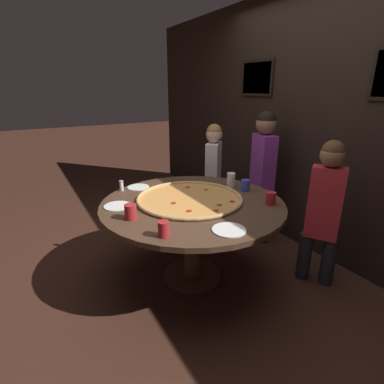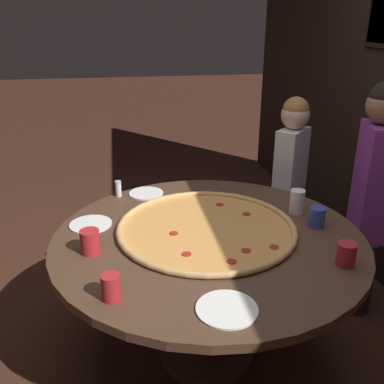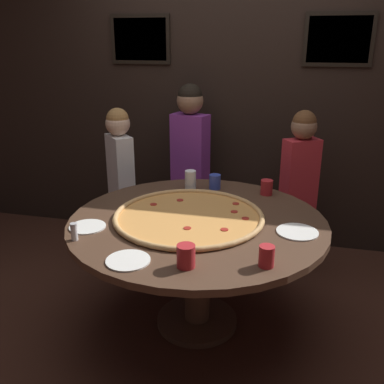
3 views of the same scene
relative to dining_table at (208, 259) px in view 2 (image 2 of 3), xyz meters
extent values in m
plane|color=#422319|center=(0.00, 0.00, -0.61)|extent=(24.00, 24.00, 0.00)
cylinder|color=#4C3323|center=(0.00, 0.00, 0.11)|extent=(1.54, 1.54, 0.04)
cylinder|color=#4C3323|center=(0.00, 0.00, -0.26)|extent=(0.16, 0.16, 0.70)
cylinder|color=#4C3323|center=(0.00, 0.00, -0.59)|extent=(0.52, 0.52, 0.04)
cylinder|color=#E0994C|center=(-0.05, 0.00, 0.14)|extent=(0.87, 0.87, 0.01)
torus|color=tan|center=(-0.05, 0.00, 0.15)|extent=(0.91, 0.91, 0.03)
cylinder|color=#A8281E|center=(-0.02, -0.17, 0.15)|extent=(0.04, 0.04, 0.00)
cylinder|color=#A8281E|center=(-0.32, 0.13, 0.15)|extent=(0.04, 0.04, 0.00)
cylinder|color=#A8281E|center=(0.19, 0.27, 0.15)|extent=(0.04, 0.04, 0.00)
cylinder|color=#A8281E|center=(-0.17, 0.25, 0.15)|extent=(0.04, 0.04, 0.00)
cylinder|color=#A8281E|center=(0.28, 0.04, 0.15)|extent=(0.04, 0.04, 0.00)
cylinder|color=#A8281E|center=(0.20, 0.13, 0.15)|extent=(0.04, 0.04, 0.00)
cylinder|color=#A8281E|center=(0.19, -0.14, 0.15)|extent=(0.04, 0.04, 0.00)
cylinder|color=#B22328|center=(0.37, 0.53, 0.19)|extent=(0.08, 0.08, 0.10)
cylinder|color=#B22328|center=(0.44, -0.47, 0.19)|extent=(0.07, 0.07, 0.11)
cylinder|color=white|center=(-0.17, 0.53, 0.20)|extent=(0.08, 0.08, 0.13)
cylinder|color=#B22328|center=(0.07, -0.57, 0.19)|extent=(0.09, 0.09, 0.11)
cylinder|color=#384CB7|center=(0.00, 0.57, 0.19)|extent=(0.08, 0.08, 0.10)
cylinder|color=white|center=(0.58, -0.06, 0.14)|extent=(0.23, 0.23, 0.01)
cylinder|color=white|center=(-0.59, -0.26, 0.14)|extent=(0.21, 0.21, 0.01)
cylinder|color=white|center=(-0.21, -0.58, 0.14)|extent=(0.22, 0.22, 0.01)
cylinder|color=silver|center=(-0.58, -0.43, 0.18)|extent=(0.04, 0.04, 0.08)
cylinder|color=#B7B7BC|center=(-0.58, -0.43, 0.23)|extent=(0.04, 0.04, 0.01)
cylinder|color=#232328|center=(-0.19, 1.02, -0.36)|extent=(0.16, 0.16, 0.49)
cylinder|color=#232328|center=(-0.41, 1.08, -0.36)|extent=(0.16, 0.16, 0.49)
cube|color=purple|center=(-0.30, 1.05, 0.23)|extent=(0.33, 0.23, 0.69)
cylinder|color=#232328|center=(-0.73, 0.68, -0.39)|extent=(0.16, 0.16, 0.44)
cylinder|color=#232328|center=(-0.87, 0.82, -0.39)|extent=(0.16, 0.16, 0.44)
cube|color=white|center=(-0.80, 0.75, 0.14)|extent=(0.28, 0.29, 0.61)
sphere|color=beige|center=(-0.80, 0.75, 0.54)|extent=(0.19, 0.19, 0.19)
sphere|color=#9E703D|center=(-0.80, 0.75, 0.57)|extent=(0.17, 0.17, 0.17)
camera|label=1|loc=(2.03, -1.18, 1.05)|focal=28.00mm
camera|label=2|loc=(1.83, -0.41, 1.13)|focal=40.00mm
camera|label=3|loc=(0.51, -2.29, 1.15)|focal=40.00mm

